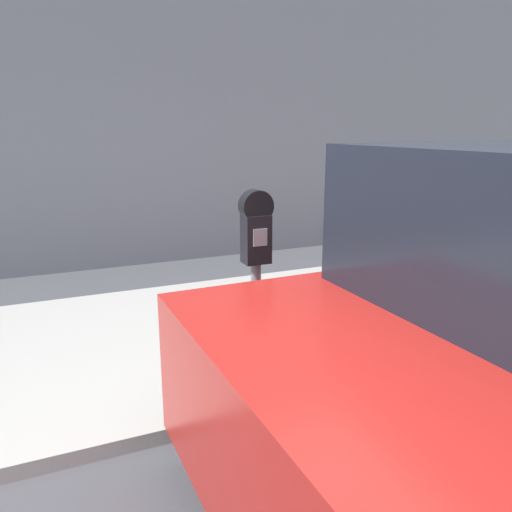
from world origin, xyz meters
name	(u,v)px	position (x,y,z in m)	size (l,w,h in m)	color
ground_plane	(380,482)	(0.00, 0.00, 0.00)	(60.00, 60.00, 0.00)	#47474C
sidewalk	(236,329)	(0.00, 2.20, 0.05)	(24.00, 2.80, 0.10)	#ADAAA3
building_facade	(152,43)	(0.00, 5.17, 2.96)	(24.00, 0.30, 5.93)	gray
parking_meter	(256,253)	(-0.28, 1.07, 1.08)	(0.21, 0.14, 1.40)	slate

